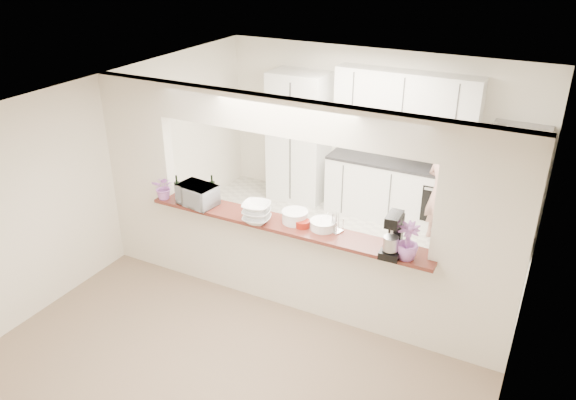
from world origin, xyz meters
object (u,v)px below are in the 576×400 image
Objects in this scene: refrigerator at (510,189)px; person at (441,193)px; stand_mixer at (393,236)px; toaster_oven at (197,195)px.

refrigerator is 0.92m from person.
person is (-0.05, 2.43, -0.55)m from stand_mixer.
refrigerator is at bearing -120.78° from person.
person is (2.35, 2.40, -0.47)m from toaster_oven.
refrigerator reaches higher than stand_mixer.
person reaches higher than toaster_oven.
refrigerator reaches higher than toaster_oven.
refrigerator reaches higher than person.
stand_mixer is at bearing 128.00° from person.
toaster_oven is 0.30× the size of person.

